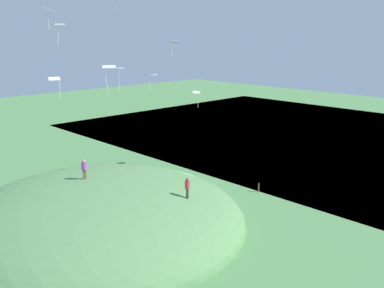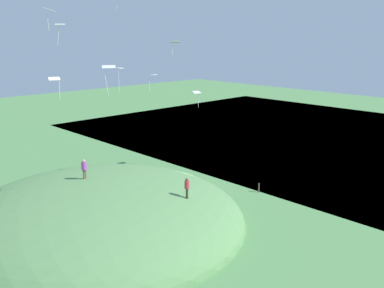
{
  "view_description": "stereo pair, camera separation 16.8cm",
  "coord_description": "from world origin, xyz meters",
  "views": [
    {
      "loc": [
        27.51,
        28.69,
        14.88
      ],
      "look_at": [
        1.72,
        2.12,
        5.47
      ],
      "focal_mm": 39.83,
      "sensor_mm": 36.0,
      "label": 1
    },
    {
      "loc": [
        27.38,
        28.8,
        14.88
      ],
      "look_at": [
        1.72,
        2.12,
        5.47
      ],
      "focal_mm": 39.83,
      "sensor_mm": 36.0,
      "label": 2
    }
  ],
  "objects": [
    {
      "name": "ground_plane",
      "position": [
        0.0,
        0.0,
        0.0
      ],
      "size": [
        160.0,
        160.0,
        0.0
      ],
      "primitive_type": "plane",
      "color": "#52874C"
    },
    {
      "name": "lake_water",
      "position": [
        -31.28,
        0.0,
        -0.2
      ],
      "size": [
        53.04,
        80.0,
        0.4
      ],
      "primitive_type": "cube",
      "color": "#416997",
      "rests_on": "ground_plane"
    },
    {
      "name": "grass_hill",
      "position": [
        10.56,
        0.38,
        0.0
      ],
      "size": [
        24.01,
        23.75,
        7.2
      ],
      "primitive_type": "ellipsoid",
      "color": "#5B8B51",
      "rests_on": "ground_plane"
    },
    {
      "name": "person_with_child",
      "position": [
        10.86,
        -0.99,
        4.6
      ],
      "size": [
        0.5,
        0.5,
        1.65
      ],
      "rotation": [
        0.0,
        0.0,
        2.96
      ],
      "color": "brown",
      "rests_on": "grass_hill"
    },
    {
      "name": "person_on_hilltop",
      "position": [
        6.46,
        6.5,
        3.86
      ],
      "size": [
        0.47,
        0.47,
        1.63
      ],
      "rotation": [
        0.0,
        0.0,
        1.3
      ],
      "color": "#373625",
      "rests_on": "grass_hill"
    },
    {
      "name": "kite_0",
      "position": [
        -5.65,
        -4.76,
        8.73
      ],
      "size": [
        0.96,
        0.71,
        1.8
      ],
      "color": "silver"
    },
    {
      "name": "kite_1",
      "position": [
        10.44,
        2.61,
        12.64
      ],
      "size": [
        1.14,
        1.05,
        2.07
      ],
      "color": "white"
    },
    {
      "name": "kite_2",
      "position": [
        2.32,
        0.61,
        14.32
      ],
      "size": [
        0.9,
        0.81,
        1.25
      ],
      "color": "silver"
    },
    {
      "name": "kite_3",
      "position": [
        4.57,
        0.25,
        11.6
      ],
      "size": [
        0.92,
        0.84,
        1.36
      ],
      "color": "white"
    },
    {
      "name": "kite_4",
      "position": [
        7.39,
        -0.56,
        12.18
      ],
      "size": [
        0.6,
        0.79,
        1.94
      ],
      "color": "white"
    },
    {
      "name": "kite_5",
      "position": [
        11.03,
        -3.04,
        15.65
      ],
      "size": [
        0.94,
        0.86,
        1.64
      ],
      "color": "silver"
    },
    {
      "name": "kite_6",
      "position": [
        12.45,
        -1.69,
        11.66
      ],
      "size": [
        0.99,
        0.82,
        1.67
      ],
      "color": "white"
    },
    {
      "name": "kite_8",
      "position": [
        13.05,
        -0.49,
        16.63
      ],
      "size": [
        1.13,
        1.22,
        1.55
      ],
      "color": "#F1E0CE"
    },
    {
      "name": "mooring_post",
      "position": [
        -4.61,
        4.99,
        0.45
      ],
      "size": [
        0.14,
        0.14,
        0.9
      ],
      "primitive_type": "cylinder",
      "color": "brown",
      "rests_on": "ground_plane"
    }
  ]
}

